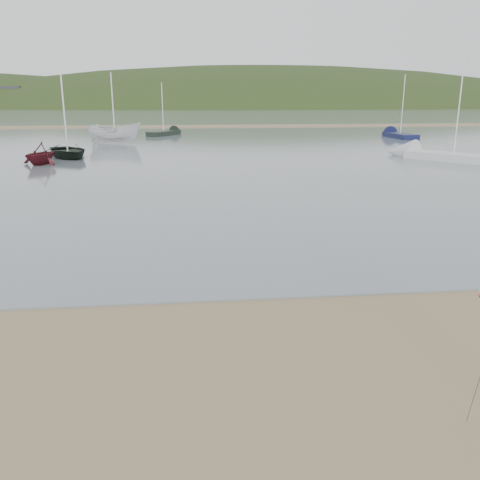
{
  "coord_description": "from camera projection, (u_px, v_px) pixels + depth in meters",
  "views": [
    {
      "loc": [
        1.01,
        -6.09,
        4.23
      ],
      "look_at": [
        1.79,
        1.0,
        2.21
      ],
      "focal_mm": 38.0,
      "sensor_mm": 36.0,
      "label": 1
    }
  ],
  "objects": [
    {
      "name": "sandbar",
      "position": [
        177.0,
        126.0,
        73.81
      ],
      "size": [
        560.0,
        7.0,
        0.07
      ],
      "primitive_type": "cube",
      "color": "#856D4C",
      "rests_on": "water"
    },
    {
      "name": "water",
      "position": [
        179.0,
        113.0,
        133.14
      ],
      "size": [
        560.0,
        256.0,
        0.04
      ],
      "primitive_type": "cube",
      "color": "slate",
      "rests_on": "ground"
    },
    {
      "name": "hill_ridge",
      "position": [
        222.0,
        149.0,
        238.96
      ],
      "size": [
        620.0,
        180.0,
        80.0
      ],
      "color": "#213214",
      "rests_on": "ground"
    },
    {
      "name": "sailboat_blue_far",
      "position": [
        393.0,
        134.0,
        55.18
      ],
      "size": [
        1.97,
        7.11,
        7.01
      ],
      "color": "#131842",
      "rests_on": "ground"
    },
    {
      "name": "boat_dark",
      "position": [
        65.0,
        124.0,
        35.5
      ],
      "size": [
        3.42,
        2.48,
        4.72
      ],
      "primitive_type": "imported",
      "rotation": [
        0.0,
        0.0,
        0.5
      ],
      "color": "black",
      "rests_on": "water"
    },
    {
      "name": "boat_red",
      "position": [
        39.0,
        143.0,
        32.15
      ],
      "size": [
        2.73,
        2.32,
        2.71
      ],
      "primitive_type": "imported",
      "rotation": [
        0.0,
        0.0,
        -0.46
      ],
      "color": "#4F1219",
      "rests_on": "water"
    },
    {
      "name": "sailboat_dark_mid",
      "position": [
        171.0,
        132.0,
        58.23
      ],
      "size": [
        4.56,
        6.06,
        6.19
      ],
      "color": "black",
      "rests_on": "ground"
    },
    {
      "name": "far_cottages",
      "position": [
        188.0,
        97.0,
        193.59
      ],
      "size": [
        294.4,
        6.3,
        8.0
      ],
      "color": "silver",
      "rests_on": "ground"
    },
    {
      "name": "ground",
      "position": [
        117.0,
        421.0,
        6.87
      ],
      "size": [
        560.0,
        560.0,
        0.0
      ],
      "primitive_type": "plane",
      "color": "#856D4C",
      "rests_on": "ground"
    },
    {
      "name": "sailboat_white_near",
      "position": [
        421.0,
        154.0,
        36.05
      ],
      "size": [
        6.41,
        7.95,
        8.2
      ],
      "color": "silver",
      "rests_on": "ground"
    },
    {
      "name": "boat_white",
      "position": [
        114.0,
        116.0,
        46.66
      ],
      "size": [
        2.0,
        1.95,
        4.89
      ],
      "primitive_type": "imported",
      "rotation": [
        0.0,
        0.0,
        1.51
      ],
      "color": "silver",
      "rests_on": "water"
    }
  ]
}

